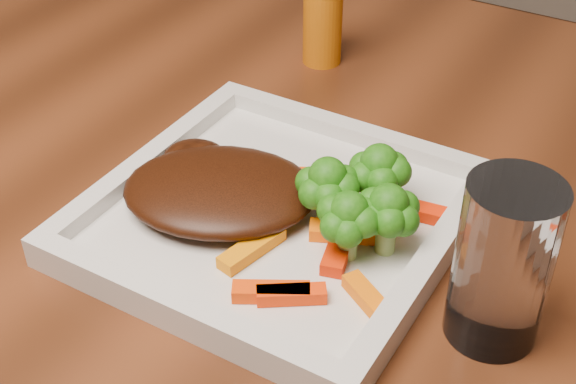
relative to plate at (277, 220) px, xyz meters
The scene contains 16 objects.
plate is the anchor object (origin of this frame).
steak 0.05m from the plate, 162.21° to the right, with size 0.15×0.12×0.03m, color #371608.
broccoli_0 0.09m from the plate, 34.57° to the left, with size 0.06×0.06×0.07m, color #3C7513, non-canonical shape.
broccoli_1 0.10m from the plate, ahead, with size 0.05×0.05×0.06m, color #1B7914, non-canonical shape.
broccoli_2 0.08m from the plate, 13.00° to the right, with size 0.05×0.05×0.06m, color #2B6310, non-canonical shape.
broccoli_3 0.05m from the plate, 14.34° to the left, with size 0.05×0.05×0.06m, color #147814, non-canonical shape.
carrot_0 0.10m from the plate, 52.86° to the right, with size 0.05×0.01×0.01m, color #FF3404.
carrot_1 0.12m from the plate, 26.97° to the right, with size 0.05×0.01×0.01m, color orange.
carrot_2 0.05m from the plate, 80.05° to the right, with size 0.06×0.02×0.01m, color orange.
carrot_3 0.11m from the plate, 28.49° to the left, with size 0.05×0.01×0.01m, color red.
carrot_4 0.06m from the plate, 72.15° to the left, with size 0.06×0.02×0.01m, color #FB4504.
carrot_5 0.07m from the plate, 12.21° to the right, with size 0.06×0.02×0.01m, color red.
carrot_6 0.06m from the plate, ahead, with size 0.06×0.02×0.01m, color #FF6304.
spice_shaker 0.28m from the plate, 111.38° to the left, with size 0.04×0.04×0.09m, color #BB5E0A.
drinking_glass 0.19m from the plate, ahead, with size 0.06×0.06×0.12m, color silver.
carrot_7 0.09m from the plate, 61.31° to the right, with size 0.05×0.01×0.01m, color #FA4004.
Camera 1 is at (0.46, -0.60, 1.15)m, focal length 50.00 mm.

